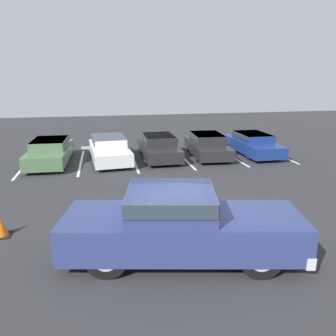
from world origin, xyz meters
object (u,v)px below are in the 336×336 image
(wheel_stop_curb, at_px, (95,148))
(parked_sedan_a, at_px, (50,151))
(parked_sedan_c, at_px, (159,146))
(pickup_truck, at_px, (183,225))
(parked_sedan_b, at_px, (109,148))
(parked_sedan_d, at_px, (207,144))
(parked_sedan_e, at_px, (253,143))
(traffic_cone, at_px, (0,226))

(wheel_stop_curb, bearing_deg, parked_sedan_a, -125.08)
(parked_sedan_a, xyz_separation_m, parked_sedan_c, (5.60, -0.01, 0.01))
(pickup_truck, xyz_separation_m, parked_sedan_a, (-4.44, 10.11, -0.23))
(parked_sedan_b, xyz_separation_m, parked_sedan_d, (5.39, 0.13, -0.02))
(parked_sedan_d, height_order, parked_sedan_e, parked_sedan_d)
(parked_sedan_b, bearing_deg, wheel_stop_curb, -170.95)
(pickup_truck, bearing_deg, parked_sedan_b, 109.87)
(pickup_truck, relative_size, parked_sedan_d, 1.31)
(pickup_truck, height_order, parked_sedan_b, pickup_truck)
(parked_sedan_c, relative_size, wheel_stop_curb, 2.55)
(traffic_cone, bearing_deg, parked_sedan_d, 43.21)
(parked_sedan_a, height_order, traffic_cone, parked_sedan_a)
(traffic_cone, distance_m, wheel_stop_curb, 11.36)
(parked_sedan_a, xyz_separation_m, parked_sedan_e, (11.02, -0.02, -0.03))
(pickup_truck, bearing_deg, wheel_stop_curb, 111.24)
(parked_sedan_b, bearing_deg, pickup_truck, 3.44)
(parked_sedan_c, bearing_deg, parked_sedan_b, -88.44)
(wheel_stop_curb, bearing_deg, parked_sedan_e, -19.22)
(parked_sedan_e, xyz_separation_m, traffic_cone, (-11.28, -8.00, -0.33))
(parked_sedan_b, relative_size, parked_sedan_e, 1.01)
(parked_sedan_c, relative_size, traffic_cone, 6.68)
(parked_sedan_a, relative_size, parked_sedan_e, 1.00)
(pickup_truck, height_order, parked_sedan_d, pickup_truck)
(parked_sedan_b, distance_m, parked_sedan_c, 2.65)
(parked_sedan_b, bearing_deg, parked_sedan_a, -96.62)
(parked_sedan_b, bearing_deg, parked_sedan_d, 86.37)
(parked_sedan_a, distance_m, wheel_stop_curb, 3.80)
(parked_sedan_b, xyz_separation_m, parked_sedan_e, (8.08, 0.06, -0.05))
(parked_sedan_c, relative_size, parked_sedan_e, 0.93)
(pickup_truck, distance_m, parked_sedan_c, 10.18)
(parked_sedan_c, height_order, wheel_stop_curb, parked_sedan_c)
(parked_sedan_d, bearing_deg, parked_sedan_b, -84.77)
(parked_sedan_d, bearing_deg, parked_sedan_e, 92.37)
(parked_sedan_b, distance_m, parked_sedan_d, 5.39)
(parked_sedan_c, bearing_deg, parked_sedan_d, 91.12)
(parked_sedan_e, bearing_deg, pickup_truck, -33.08)
(parked_sedan_c, xyz_separation_m, traffic_cone, (-5.85, -8.02, -0.37))
(pickup_truck, relative_size, wheel_stop_curb, 3.56)
(pickup_truck, bearing_deg, parked_sedan_d, 80.42)
(pickup_truck, relative_size, parked_sedan_e, 1.30)
(parked_sedan_b, relative_size, parked_sedan_c, 1.09)
(parked_sedan_e, xyz_separation_m, wheel_stop_curb, (-8.87, 3.09, -0.56))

